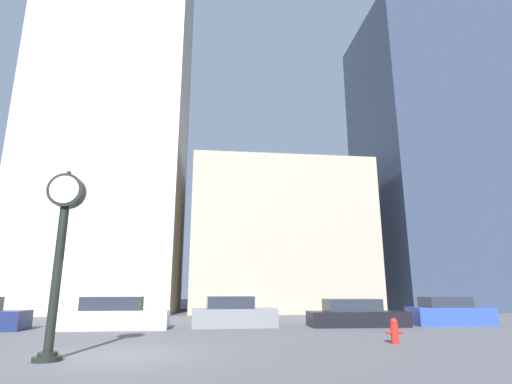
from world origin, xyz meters
TOP-DOWN VIEW (x-y plane):
  - ground_plane at (0.00, 0.00)m, footprint 200.00×200.00m
  - building_tall_tower at (-6.68, 24.00)m, footprint 12.74×12.00m
  - building_storefront_row at (8.38, 24.00)m, footprint 14.91×12.00m
  - building_glass_modern at (24.51, 24.00)m, footprint 13.12×12.00m
  - street_clock at (-1.56, -0.81)m, footprint 0.92×0.69m
  - car_silver at (-1.83, 7.78)m, footprint 4.67×1.78m
  - car_grey at (3.58, 8.27)m, footprint 4.09×1.94m
  - car_black at (9.60, 7.88)m, footprint 4.79×1.90m
  - car_blue at (14.64, 8.10)m, footprint 4.06×1.93m
  - fire_hydrant_far at (8.51, 1.36)m, footprint 0.57×0.25m

SIDE VIEW (x-z plane):
  - ground_plane at x=0.00m, z-range 0.00..0.00m
  - fire_hydrant_far at x=8.51m, z-range 0.01..0.82m
  - car_black at x=9.60m, z-range -0.11..1.20m
  - car_blue at x=14.64m, z-range -0.10..1.29m
  - car_silver at x=-1.83m, z-range -0.12..1.32m
  - car_grey at x=3.58m, z-range -0.11..1.33m
  - street_clock at x=-1.56m, z-range 0.67..5.58m
  - building_storefront_row at x=8.38m, z-range 0.00..12.45m
  - building_glass_modern at x=24.51m, z-range 0.00..29.54m
  - building_tall_tower at x=-6.68m, z-range 0.00..37.51m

